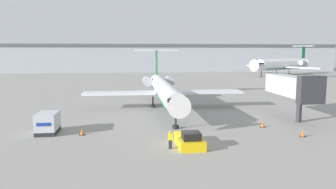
{
  "coord_description": "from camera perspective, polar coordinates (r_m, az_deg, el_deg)",
  "views": [
    {
      "loc": [
        -5.46,
        -30.69,
        9.17
      ],
      "look_at": [
        0.0,
        14.47,
        3.13
      ],
      "focal_mm": 35.0,
      "sensor_mm": 36.0,
      "label": 1
    }
  ],
  "objects": [
    {
      "name": "worker_near_tug",
      "position": [
        31.14,
        0.41,
        -7.78
      ],
      "size": [
        0.4,
        0.25,
        1.77
      ],
      "color": "#232838",
      "rests_on": "ground"
    },
    {
      "name": "airplane_main",
      "position": [
        52.78,
        -0.76,
        1.02
      ],
      "size": [
        25.69,
        33.24,
        9.45
      ],
      "color": "silver",
      "rests_on": "ground"
    },
    {
      "name": "traffic_cone_mid",
      "position": [
        38.43,
        22.43,
        -6.27
      ],
      "size": [
        0.57,
        0.57,
        0.75
      ],
      "color": "black",
      "rests_on": "ground"
    },
    {
      "name": "airplane_parked_far_left",
      "position": [
        133.04,
        19.16,
        4.97
      ],
      "size": [
        31.25,
        29.0,
        11.32
      ],
      "color": "white",
      "rests_on": "ground"
    },
    {
      "name": "traffic_cone_right",
      "position": [
        41.55,
        16.17,
        -5.01
      ],
      "size": [
        0.59,
        0.59,
        0.71
      ],
      "color": "black",
      "rests_on": "ground"
    },
    {
      "name": "ground_plane",
      "position": [
        32.49,
        3.1,
        -8.84
      ],
      "size": [
        600.0,
        600.0,
        0.0
      ],
      "primitive_type": "plane",
      "color": "gray"
    },
    {
      "name": "jet_bridge",
      "position": [
        47.13,
        20.88,
        1.31
      ],
      "size": [
        3.2,
        10.9,
        6.19
      ],
      "color": "#2D2D33",
      "rests_on": "ground"
    },
    {
      "name": "pushback_tug",
      "position": [
        32.18,
        3.75,
        -7.93
      ],
      "size": [
        2.37,
        4.74,
        1.61
      ],
      "color": "yellow",
      "rests_on": "ground"
    },
    {
      "name": "terminal_building",
      "position": [
        150.82,
        -4.85,
        6.4
      ],
      "size": [
        180.0,
        16.8,
        12.28
      ],
      "color": "#9EA3AD",
      "rests_on": "ground"
    },
    {
      "name": "luggage_cart",
      "position": [
        39.23,
        -20.22,
        -4.67
      ],
      "size": [
        2.16,
        3.56,
        2.34
      ],
      "color": "#232326",
      "rests_on": "ground"
    },
    {
      "name": "traffic_cone_left",
      "position": [
        37.49,
        -14.75,
        -6.32
      ],
      "size": [
        0.62,
        0.62,
        0.7
      ],
      "color": "black",
      "rests_on": "ground"
    }
  ]
}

